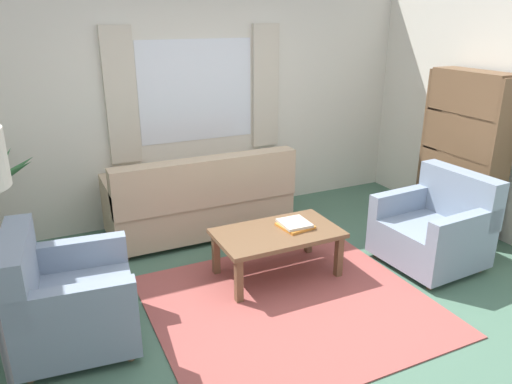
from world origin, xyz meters
TOP-DOWN VIEW (x-y plane):
  - ground_plane at (0.00, 0.00)m, footprint 6.24×6.24m
  - wall_back at (0.00, 2.26)m, footprint 5.32×0.12m
  - window_with_curtains at (0.00, 2.18)m, footprint 1.98×0.07m
  - area_rug at (0.00, 0.00)m, footprint 2.20×2.00m
  - couch at (-0.20, 1.62)m, footprint 1.90×0.82m
  - armchair_left at (-1.68, 0.27)m, footprint 0.90×0.92m
  - armchair_right at (1.58, 0.07)m, footprint 0.87×0.89m
  - coffee_table at (0.12, 0.49)m, footprint 1.10×0.64m
  - book_stack_on_table at (0.31, 0.51)m, footprint 0.30×0.30m
  - bookshelf at (2.35, 0.55)m, footprint 0.30×0.94m

SIDE VIEW (x-z plane):
  - ground_plane at x=0.00m, z-range 0.00..0.00m
  - area_rug at x=0.00m, z-range 0.00..0.01m
  - armchair_left at x=-1.68m, z-range -0.09..0.79m
  - armchair_right at x=1.58m, z-range -0.09..0.79m
  - couch at x=-0.20m, z-range -0.09..0.83m
  - coffee_table at x=0.12m, z-range 0.16..0.60m
  - book_stack_on_table at x=0.31m, z-range 0.44..0.49m
  - bookshelf at x=2.35m, z-range 0.03..1.75m
  - wall_back at x=0.00m, z-range 0.00..2.60m
  - window_with_curtains at x=0.00m, z-range 0.75..2.15m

